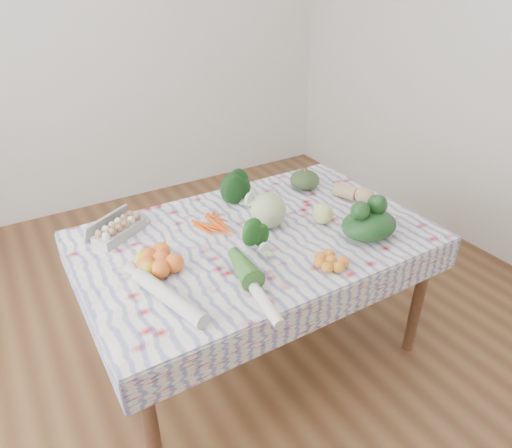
# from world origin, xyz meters

# --- Properties ---
(ground) EXTENTS (4.50, 4.50, 0.00)m
(ground) POSITION_xyz_m (0.00, 0.00, 0.00)
(ground) COLOR brown
(ground) RESTS_ON ground
(wall_back) EXTENTS (4.00, 0.04, 2.80)m
(wall_back) POSITION_xyz_m (0.00, 2.25, 1.40)
(wall_back) COLOR white
(wall_back) RESTS_ON ground
(dining_table) EXTENTS (1.60, 1.00, 0.75)m
(dining_table) POSITION_xyz_m (0.00, 0.00, 0.68)
(dining_table) COLOR brown
(dining_table) RESTS_ON ground
(tablecloth) EXTENTS (1.66, 1.06, 0.01)m
(tablecloth) POSITION_xyz_m (0.00, 0.00, 0.76)
(tablecloth) COLOR white
(tablecloth) RESTS_ON dining_table
(egg_carton) EXTENTS (0.29, 0.23, 0.07)m
(egg_carton) POSITION_xyz_m (-0.57, 0.32, 0.80)
(egg_carton) COLOR #AFAFAA
(egg_carton) RESTS_ON tablecloth
(carrot_bunch) EXTENTS (0.23, 0.21, 0.03)m
(carrot_bunch) POSITION_xyz_m (-0.15, 0.15, 0.78)
(carrot_bunch) COLOR #ED4E10
(carrot_bunch) RESTS_ON tablecloth
(kale_bunch) EXTENTS (0.23, 0.22, 0.16)m
(kale_bunch) POSITION_xyz_m (0.10, 0.32, 0.84)
(kale_bunch) COLOR #113511
(kale_bunch) RESTS_ON tablecloth
(kabocha_squash) EXTENTS (0.19, 0.19, 0.11)m
(kabocha_squash) POSITION_xyz_m (0.50, 0.29, 0.82)
(kabocha_squash) COLOR #364928
(kabocha_squash) RESTS_ON tablecloth
(cabbage) EXTENTS (0.22, 0.22, 0.18)m
(cabbage) POSITION_xyz_m (0.09, 0.04, 0.85)
(cabbage) COLOR #A5B67A
(cabbage) RESTS_ON tablecloth
(butternut_squash) EXTENTS (0.18, 0.25, 0.10)m
(butternut_squash) POSITION_xyz_m (0.65, 0.03, 0.81)
(butternut_squash) COLOR tan
(butternut_squash) RESTS_ON tablecloth
(orange_cluster) EXTENTS (0.29, 0.29, 0.09)m
(orange_cluster) POSITION_xyz_m (-0.49, -0.02, 0.81)
(orange_cluster) COLOR orange
(orange_cluster) RESTS_ON tablecloth
(broccoli) EXTENTS (0.13, 0.13, 0.10)m
(broccoli) POSITION_xyz_m (-0.06, -0.12, 0.81)
(broccoli) COLOR #174D15
(broccoli) RESTS_ON tablecloth
(mandarin_cluster) EXTENTS (0.21, 0.21, 0.05)m
(mandarin_cluster) POSITION_xyz_m (0.14, -0.39, 0.79)
(mandarin_cluster) COLOR orange
(mandarin_cluster) RESTS_ON tablecloth
(grapefruit) EXTENTS (0.12, 0.12, 0.10)m
(grapefruit) POSITION_xyz_m (0.34, -0.08, 0.81)
(grapefruit) COLOR #DFE37E
(grapefruit) RESTS_ON tablecloth
(spinach_bag) EXTENTS (0.29, 0.24, 0.12)m
(spinach_bag) POSITION_xyz_m (0.45, -0.29, 0.82)
(spinach_bag) COLOR #143515
(spinach_bag) RESTS_ON tablecloth
(daikon) EXTENTS (0.17, 0.44, 0.06)m
(daikon) POSITION_xyz_m (-0.55, -0.26, 0.79)
(daikon) COLOR beige
(daikon) RESTS_ON tablecloth
(leek) EXTENTS (0.11, 0.46, 0.05)m
(leek) POSITION_xyz_m (-0.24, -0.38, 0.79)
(leek) COLOR silver
(leek) RESTS_ON tablecloth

